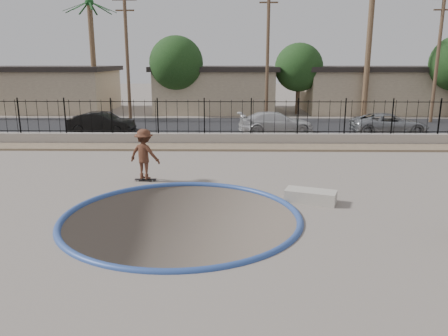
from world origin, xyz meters
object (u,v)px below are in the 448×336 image
at_px(skater, 145,157).
at_px(car_b, 101,123).
at_px(concrete_ledge, 311,196).
at_px(car_d, 389,124).
at_px(skateboard, 146,179).
at_px(car_c, 276,123).
at_px(car_a, 105,120).

distance_m(skater, car_b, 11.51).
bearing_deg(concrete_ledge, skater, 157.13).
bearing_deg(car_d, car_b, 89.03).
distance_m(skateboard, car_c, 12.36).
distance_m(concrete_ledge, car_c, 13.25).
xyz_separation_m(car_a, car_d, (17.74, -1.15, -0.03)).
relative_size(skater, car_c, 0.41).
xyz_separation_m(concrete_ledge, car_c, (0.18, 13.24, 0.50)).
bearing_deg(car_c, car_d, -96.70).
xyz_separation_m(skater, car_b, (-4.70, 10.51, -0.25)).
bearing_deg(concrete_ledge, skateboard, 157.13).
bearing_deg(car_a, skater, -157.25).
relative_size(skateboard, concrete_ledge, 0.51).
relative_size(car_b, car_d, 0.87).
bearing_deg(car_a, car_b, -171.87).
height_order(car_a, car_d, car_a).
distance_m(car_b, car_c, 10.68).
relative_size(skateboard, car_c, 0.18).
xyz_separation_m(skater, car_c, (5.98, 10.80, -0.24)).
bearing_deg(concrete_ledge, car_c, 89.22).
bearing_deg(skateboard, car_b, 112.12).
bearing_deg(skater, concrete_ledge, 177.41).
distance_m(concrete_ledge, car_a, 17.86).
bearing_deg(skater, car_c, -98.71).
bearing_deg(car_a, concrete_ledge, -142.88).
height_order(car_c, car_d, car_c).
height_order(skater, car_a, skater).
xyz_separation_m(skater, car_a, (-4.88, 11.86, -0.25)).
xyz_separation_m(skateboard, car_b, (-4.70, 10.51, 0.63)).
relative_size(skateboard, car_d, 0.18).
bearing_deg(car_d, car_c, 87.65).
xyz_separation_m(car_a, car_c, (10.87, -1.07, 0.00)).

